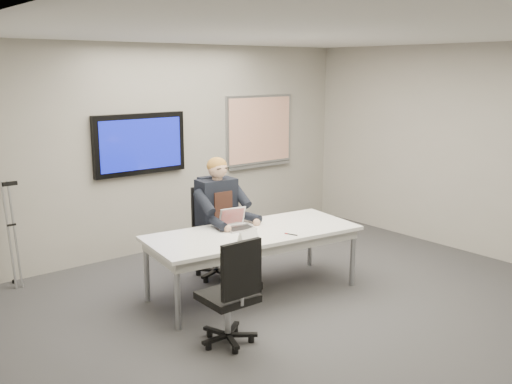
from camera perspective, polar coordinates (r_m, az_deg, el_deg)
floor at (r=6.04m, az=7.02°, el=-12.00°), size 6.00×6.00×0.02m
ceiling at (r=5.52m, az=7.80°, el=15.55°), size 6.00×6.00×0.02m
wall_back at (r=7.95m, az=-8.48°, el=4.38°), size 6.00×0.02×2.80m
wall_left at (r=4.06m, az=-23.38°, el=-4.10°), size 0.02×6.00×2.80m
wall_right at (r=8.03m, az=22.37°, el=3.67°), size 0.02×6.00×2.80m
conference_table at (r=6.30m, az=-0.29°, el=-4.65°), size 2.45×1.28×0.72m
tv_display at (r=7.65m, az=-11.52°, el=4.72°), size 1.30×0.09×0.80m
whiteboard at (r=8.80m, az=0.35°, el=6.12°), size 1.25×0.08×1.10m
office_chair_far at (r=6.94m, az=-4.18°, el=-5.68°), size 0.62×0.62×1.08m
office_chair_near at (r=5.27m, az=-2.57°, el=-11.87°), size 0.49×0.49×1.02m
seated_person at (r=6.65m, az=-2.97°, el=-4.16°), size 0.47×0.81×1.47m
crutch at (r=7.08m, az=-23.23°, el=-3.74°), size 0.28×0.51×1.31m
laptop at (r=6.38m, az=-1.94°, el=-3.15°), size 0.35×0.34×0.23m
name_tent at (r=5.97m, az=-0.81°, el=-4.25°), size 0.28×0.14×0.11m
pen at (r=6.15m, az=3.51°, el=-4.24°), size 0.06×0.15×0.01m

